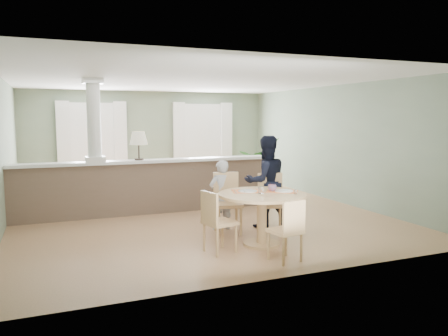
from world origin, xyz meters
name	(u,v)px	position (x,y,z in m)	size (l,w,h in m)	color
ground	(192,212)	(0.00, 0.00, 0.00)	(8.00, 8.00, 0.00)	tan
room_shell	(182,124)	(-0.03, 0.63, 1.81)	(7.02, 8.02, 2.71)	gray
pony_wall	(143,180)	(-0.99, 0.20, 0.71)	(5.32, 0.38, 2.70)	brown
sofa	(139,181)	(-0.72, 1.99, 0.43)	(2.95, 1.15, 0.86)	#8E664D
houseplant	(255,166)	(2.20, 1.56, 0.72)	(1.29, 1.12, 1.43)	#376F2C
dining_table	(262,204)	(0.28, -2.66, 0.65)	(1.34, 1.34, 0.92)	tan
chair_far_boy	(227,200)	(0.07, -1.73, 0.56)	(0.55, 0.55, 1.02)	tan
chair_far_man	(271,200)	(0.80, -1.97, 0.55)	(0.55, 0.55, 1.00)	tan
chair_near	(288,228)	(0.24, -3.52, 0.48)	(0.46, 0.46, 0.87)	tan
chair_side	(216,219)	(-0.53, -2.77, 0.50)	(0.50, 0.50, 0.91)	tan
child_person	(221,195)	(0.03, -1.55, 0.61)	(0.45, 0.29, 1.22)	#A8A8AE
man_person	(266,182)	(0.85, -1.67, 0.82)	(0.80, 0.62, 1.64)	black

